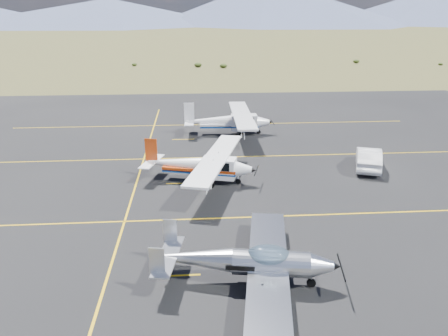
# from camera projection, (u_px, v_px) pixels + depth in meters

# --- Properties ---
(ground) EXTENTS (1600.00, 1600.00, 0.00)m
(ground) POSITION_uv_depth(u_px,v_px,m) (238.00, 235.00, 22.38)
(ground) COLOR #383D1C
(ground) RESTS_ON ground
(apron) EXTENTS (72.00, 72.00, 0.02)m
(apron) POSITION_uv_depth(u_px,v_px,m) (226.00, 185.00, 28.96)
(apron) COLOR black
(apron) RESTS_ON ground
(aircraft_low_wing) EXTENTS (7.42, 10.24, 2.21)m
(aircraft_low_wing) POSITION_uv_depth(u_px,v_px,m) (250.00, 262.00, 17.95)
(aircraft_low_wing) COLOR silver
(aircraft_low_wing) RESTS_ON apron
(aircraft_cessna) EXTENTS (7.39, 11.03, 2.81)m
(aircraft_cessna) POSITION_uv_depth(u_px,v_px,m) (200.00, 164.00, 29.17)
(aircraft_cessna) COLOR white
(aircraft_cessna) RESTS_ON apron
(aircraft_plain) EXTENTS (7.17, 11.98, 3.04)m
(aircraft_plain) POSITION_uv_depth(u_px,v_px,m) (229.00, 121.00, 40.77)
(aircraft_plain) COLOR silver
(aircraft_plain) RESTS_ON apron
(sedan) EXTENTS (3.20, 5.06, 1.57)m
(sedan) POSITION_uv_depth(u_px,v_px,m) (369.00, 158.00, 31.85)
(sedan) COLOR white
(sedan) RESTS_ON apron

